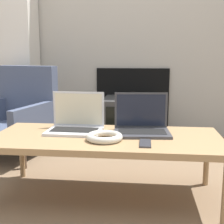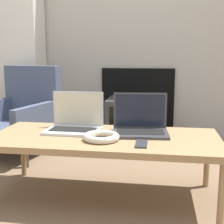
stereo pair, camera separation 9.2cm
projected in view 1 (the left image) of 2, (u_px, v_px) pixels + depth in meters
name	position (u px, v px, depth m)	size (l,w,h in m)	color
ground_plane	(101.00, 215.00, 1.68)	(14.00, 14.00, 0.00)	#7A6047
wall_back	(125.00, 11.00, 3.17)	(7.00, 0.08, 2.60)	#ADA89E
table	(106.00, 141.00, 1.83)	(1.34, 0.58, 0.38)	#9E7A51
laptop_left	(76.00, 123.00, 1.95)	(0.34, 0.25, 0.24)	silver
laptop_right	(142.00, 124.00, 1.90)	(0.35, 0.27, 0.24)	#38383D
headphones	(105.00, 137.00, 1.74)	(0.20, 0.20, 0.04)	beige
phone	(145.00, 143.00, 1.66)	(0.06, 0.15, 0.01)	#333338
tv	(131.00, 120.00, 3.06)	(0.53, 0.50, 0.43)	#383838
armchair	(17.00, 113.00, 2.71)	(0.71, 0.79, 0.75)	#47516B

